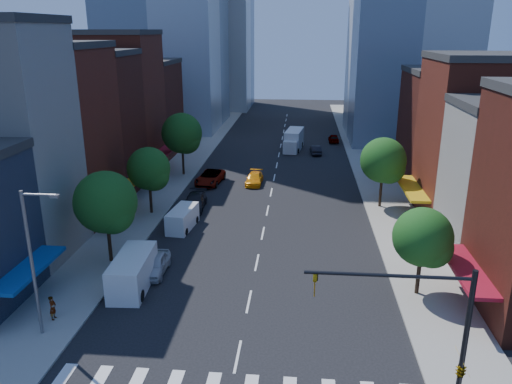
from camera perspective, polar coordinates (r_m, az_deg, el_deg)
ground at (r=29.61m, az=-2.11°, el=-18.27°), size 220.00×220.00×0.00m
sidewalk_left at (r=67.85m, az=-8.31°, el=2.93°), size 5.00×120.00×0.15m
sidewalk_right at (r=66.65m, az=13.10°, el=2.37°), size 5.00×120.00×0.15m
bldg_left_2 at (r=51.25m, az=-23.17°, el=5.87°), size 12.00×9.00×16.00m
bldg_left_3 at (r=58.82m, az=-19.29°, el=7.21°), size 12.00×8.00×15.00m
bldg_left_4 at (r=66.39m, az=-16.40°, el=9.49°), size 12.00×9.00×17.00m
bldg_left_5 at (r=75.50m, az=-13.67°, el=9.12°), size 12.00×10.00×13.00m
bldg_right_2 at (r=51.84m, az=25.33°, el=5.14°), size 12.00×10.00×15.00m
bldg_right_3 at (r=61.33m, az=22.18°, el=6.34°), size 12.00×10.00×13.00m
traffic_signal at (r=24.30m, az=21.30°, el=-16.73°), size 7.24×2.24×8.00m
streetlight at (r=31.36m, az=-24.05°, el=-6.63°), size 2.25×0.25×9.00m
tree_left_near at (r=39.60m, az=-16.63°, el=-1.40°), size 4.80×4.80×7.30m
tree_left_mid at (r=49.58m, az=-12.02°, el=2.43°), size 4.20×4.20×6.65m
tree_left_far at (r=62.56m, az=-8.35°, el=6.47°), size 5.00×5.00×7.75m
tree_right_near at (r=35.29m, az=18.75°, el=-5.18°), size 4.00×4.00×6.20m
tree_right_far at (r=51.85m, az=14.49°, el=3.31°), size 4.60×4.60×7.20m
parked_car_front at (r=38.68m, az=-11.49°, el=-8.08°), size 1.81×4.34×1.47m
parked_car_second at (r=48.76m, az=-8.30°, el=-2.43°), size 1.38×3.92×1.29m
parked_car_third at (r=59.76m, az=-5.27°, el=1.68°), size 3.22×5.93×1.58m
parked_car_rear at (r=51.47m, az=-7.04°, el=-1.13°), size 2.34×5.27×1.50m
cargo_van_near at (r=36.71m, az=-13.96°, el=-8.95°), size 2.56×5.79×2.42m
cargo_van_far at (r=46.48m, az=-8.45°, el=-3.07°), size 2.27×4.68×1.92m
taxi at (r=59.43m, az=-0.19°, el=1.54°), size 1.97×4.59×1.32m
traffic_car_oncoming at (r=74.48m, az=6.82°, el=4.80°), size 1.77×4.10×1.31m
traffic_car_far at (r=83.01m, az=8.87°, el=6.09°), size 1.57×3.89×1.32m
box_truck at (r=76.96m, az=4.32°, el=5.89°), size 3.07×7.62×2.98m
pedestrian_near at (r=34.53m, az=-22.22°, el=-12.14°), size 0.40×0.59×1.58m
pedestrian_far at (r=46.34m, az=-16.34°, el=-3.56°), size 0.69×0.89×1.81m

